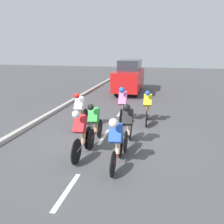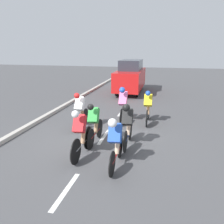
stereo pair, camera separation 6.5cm
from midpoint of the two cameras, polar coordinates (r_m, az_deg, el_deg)
ground_plane at (r=7.75m, az=-2.26°, el=-7.00°), size 60.00×60.00×0.00m
lane_stripe_near at (r=5.29m, az=-11.61°, el=-19.51°), size 0.12×1.40×0.01m
lane_stripe_mid at (r=7.93m, az=-1.87°, el=-6.44°), size 0.12×1.40×0.01m
lane_stripe_far at (r=10.87m, az=2.58°, el=-0.05°), size 0.12×1.40×0.01m
curb at (r=9.23m, az=-21.46°, el=-3.81°), size 0.20×28.62×0.14m
cyclist_blue at (r=5.70m, az=1.23°, el=-7.51°), size 0.36×1.65×1.45m
cyclist_red at (r=6.32m, az=-7.92°, el=-5.31°), size 0.36×1.71×1.48m
cyclist_pink at (r=9.20m, az=3.15°, el=2.21°), size 0.33×1.65×1.57m
cyclist_black at (r=6.90m, az=4.35°, el=-2.99°), size 0.34×1.62×1.49m
cyclist_green at (r=7.15m, az=-4.42°, el=-2.74°), size 0.36×1.64×1.43m
cyclist_yellow at (r=9.19m, az=9.58°, el=1.44°), size 0.33×1.67×1.45m
cyclist_white at (r=8.60m, az=-8.11°, el=0.68°), size 0.33×1.60×1.48m
support_car at (r=15.69m, az=4.97°, el=9.21°), size 1.70×4.52×2.28m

